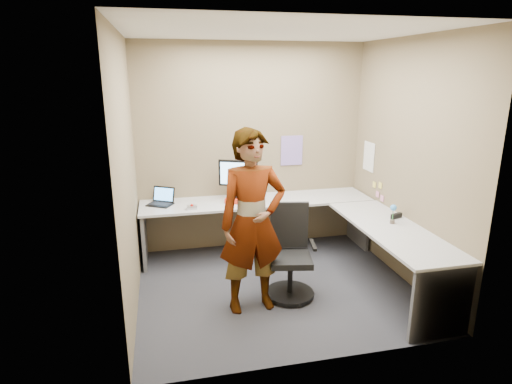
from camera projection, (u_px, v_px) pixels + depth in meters
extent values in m
plane|color=#29292E|center=(276.00, 287.00, 4.79)|extent=(3.00, 3.00, 0.00)
plane|color=#746348|center=(252.00, 148.00, 5.64)|extent=(3.00, 0.00, 3.00)
plane|color=#746348|center=(408.00, 163.00, 4.74)|extent=(0.00, 2.70, 2.70)
plane|color=#746348|center=(128.00, 177.00, 4.11)|extent=(0.00, 2.70, 2.70)
plane|color=white|center=(280.00, 31.00, 4.06)|extent=(3.00, 3.00, 0.00)
cube|color=#A4A4A4|center=(257.00, 201.00, 5.51)|extent=(2.96, 0.65, 0.03)
cube|color=#A4A4A4|center=(392.00, 229.00, 4.54)|extent=(0.65, 1.91, 0.03)
cube|color=#59595B|center=(144.00, 237.00, 5.31)|extent=(0.04, 0.60, 0.70)
cube|color=#59595B|center=(358.00, 220.00, 5.92)|extent=(0.04, 0.60, 0.70)
cube|color=#59595B|center=(442.00, 304.00, 3.78)|extent=(0.60, 0.04, 0.70)
cube|color=red|center=(239.00, 199.00, 5.43)|extent=(0.38, 0.33, 0.06)
cube|color=black|center=(239.00, 197.00, 5.42)|extent=(0.25, 0.22, 0.02)
cube|color=black|center=(238.00, 191.00, 5.42)|extent=(0.06, 0.06, 0.12)
cube|color=black|center=(238.00, 173.00, 5.35)|extent=(0.47, 0.23, 0.33)
cube|color=#90C7F9|center=(238.00, 174.00, 5.33)|extent=(0.41, 0.18, 0.28)
cube|color=black|center=(160.00, 204.00, 5.30)|extent=(0.36, 0.33, 0.02)
cube|color=black|center=(164.00, 194.00, 5.37)|extent=(0.28, 0.20, 0.19)
cube|color=#4DA0F4|center=(164.00, 194.00, 5.37)|extent=(0.24, 0.17, 0.15)
cube|color=#B7B7BC|center=(192.00, 207.00, 5.14)|extent=(0.12, 0.08, 0.04)
sphere|color=red|center=(192.00, 205.00, 5.12)|extent=(0.04, 0.04, 0.04)
cone|color=white|center=(245.00, 204.00, 5.25)|extent=(0.10, 0.10, 0.06)
cube|color=black|center=(396.00, 216.00, 4.82)|extent=(0.15, 0.09, 0.05)
cylinder|color=brown|center=(392.00, 222.00, 4.66)|extent=(0.05, 0.05, 0.04)
cylinder|color=#338C3F|center=(393.00, 214.00, 4.64)|extent=(0.01, 0.01, 0.14)
sphere|color=#459CF4|center=(393.00, 208.00, 4.62)|extent=(0.07, 0.07, 0.07)
cube|color=#846BB7|center=(292.00, 150.00, 5.76)|extent=(0.30, 0.01, 0.40)
cube|color=white|center=(369.00, 157.00, 5.61)|extent=(0.01, 0.28, 0.38)
cube|color=#F2E059|center=(380.00, 185.00, 5.36)|extent=(0.01, 0.07, 0.07)
cube|color=pink|center=(377.00, 194.00, 5.45)|extent=(0.01, 0.07, 0.07)
cube|color=pink|center=(382.00, 198.00, 5.34)|extent=(0.01, 0.07, 0.07)
cube|color=#F2E059|center=(374.00, 185.00, 5.51)|extent=(0.01, 0.07, 0.07)
cylinder|color=black|center=(290.00, 293.00, 4.59)|extent=(0.52, 0.52, 0.04)
cylinder|color=black|center=(290.00, 276.00, 4.53)|extent=(0.06, 0.06, 0.37)
cube|color=black|center=(291.00, 259.00, 4.48)|extent=(0.50, 0.50, 0.06)
cube|color=black|center=(289.00, 225.00, 4.59)|extent=(0.41, 0.12, 0.51)
cube|color=black|center=(269.00, 245.00, 4.43)|extent=(0.09, 0.28, 0.03)
cube|color=black|center=(313.00, 245.00, 4.44)|extent=(0.09, 0.28, 0.03)
imported|color=#999399|center=(253.00, 222.00, 4.15)|extent=(0.71, 0.51, 1.83)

